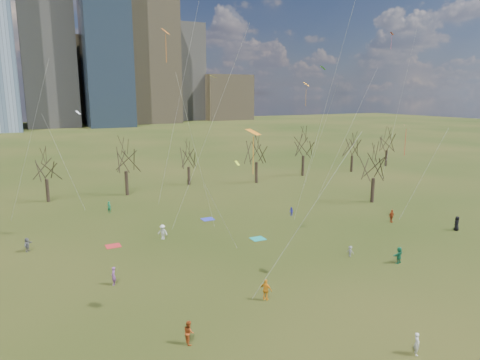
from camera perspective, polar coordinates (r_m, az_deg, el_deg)
name	(u,v)px	position (r m, az deg, el deg)	size (l,w,h in m)	color
ground	(298,278)	(40.67, 7.80, -12.78)	(500.00, 500.00, 0.00)	black
downtown_skyline	(59,48)	(242.80, -23.02, 15.90)	(212.50, 78.00, 118.00)	slate
bare_tree_row	(171,158)	(71.64, -9.17, 2.90)	(113.04, 29.80, 9.50)	black
blanket_teal	(258,239)	(50.30, 2.40, -7.82)	(1.60, 1.50, 0.03)	#178B80
blanket_navy	(208,219)	(57.94, -4.33, -5.22)	(1.60, 1.50, 0.03)	#2934C0
blanket_crimson	(113,246)	(50.01, -16.55, -8.43)	(1.60, 1.50, 0.03)	#B12325
person_1	(417,344)	(31.72, 22.50, -19.50)	(0.56, 0.37, 1.53)	white
person_2	(189,332)	(30.81, -6.83, -19.49)	(0.81, 0.63, 1.66)	#A74317
person_3	(350,251)	(46.33, 14.49, -9.18)	(0.74, 0.43, 1.15)	slate
person_4	(266,290)	(36.07, 3.48, -14.41)	(1.06, 0.44, 1.81)	orange
person_5	(399,255)	(45.98, 20.43, -9.36)	(1.57, 0.50, 1.69)	#186C49
person_6	(457,223)	(59.33, 26.95, -5.18)	(0.88, 0.57, 1.81)	black
person_7	(113,276)	(40.23, -16.52, -12.15)	(0.61, 0.40, 1.66)	#8A4B96
person_8	(291,212)	(59.54, 6.86, -4.21)	(0.60, 0.47, 1.24)	#2B2AB9
person_9	(163,232)	(50.65, -10.29, -6.84)	(1.13, 0.65, 1.75)	silver
person_10	(392,216)	(59.63, 19.56, -4.54)	(1.00, 0.42, 1.71)	#9D3716
person_11	(27,245)	(51.52, -26.50, -7.72)	(1.41, 0.45, 1.52)	slate
person_13	(109,207)	(63.46, -17.05, -3.46)	(0.60, 0.39, 1.64)	#1A7547
kites_airborne	(248,118)	(50.23, 1.09, 8.28)	(74.00, 35.61, 33.20)	orange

